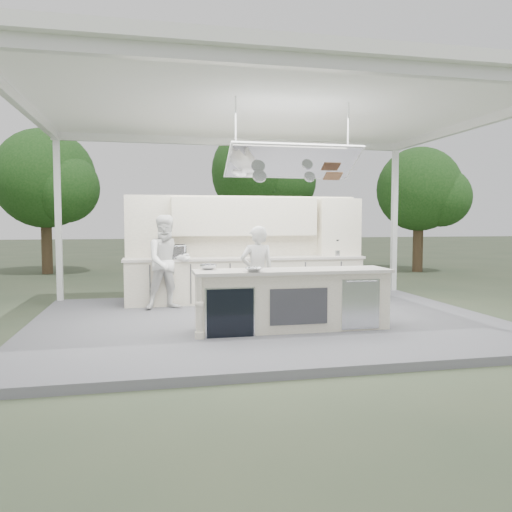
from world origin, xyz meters
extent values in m
plane|color=#434B33|center=(0.00, 0.00, 0.00)|extent=(90.00, 90.00, 0.00)
cube|color=#56555A|center=(0.00, 0.00, 0.06)|extent=(8.00, 6.00, 0.12)
cube|color=white|center=(3.90, 2.90, 1.85)|extent=(0.12, 0.12, 3.70)
cube|color=white|center=(-3.90, 2.90, 1.85)|extent=(0.12, 0.12, 3.70)
cube|color=white|center=(0.00, 0.00, 3.78)|extent=(8.20, 6.20, 0.16)
cube|color=white|center=(0.00, -2.90, 3.62)|extent=(8.00, 0.12, 0.16)
cube|color=white|center=(0.00, 2.90, 3.62)|extent=(8.00, 0.12, 0.16)
cube|color=white|center=(-3.90, 0.00, 3.62)|extent=(0.12, 6.00, 0.16)
cube|color=white|center=(3.90, 0.00, 3.62)|extent=(0.12, 6.00, 0.16)
cube|color=white|center=(0.20, -0.90, 2.75)|extent=(2.00, 0.71, 0.43)
cube|color=white|center=(0.20, -0.90, 2.75)|extent=(2.06, 0.76, 0.46)
cylinder|color=white|center=(-0.70, -0.90, 3.23)|extent=(0.02, 0.02, 0.95)
cylinder|color=white|center=(1.10, -0.90, 3.23)|extent=(0.02, 0.02, 0.95)
cylinder|color=silver|center=(-0.30, -0.75, 2.53)|extent=(0.22, 0.14, 0.21)
cylinder|color=silver|center=(0.50, -0.80, 2.53)|extent=(0.18, 0.12, 0.18)
cube|color=brown|center=(0.90, -0.78, 2.55)|extent=(0.28, 0.18, 0.12)
cube|color=white|center=(0.20, -0.90, 0.57)|extent=(3.00, 0.70, 0.90)
cube|color=silver|center=(0.20, -0.90, 1.04)|extent=(3.10, 0.78, 0.05)
cylinder|color=white|center=(-1.30, -1.25, 0.58)|extent=(0.11, 0.11, 0.92)
cube|color=black|center=(-0.85, -1.25, 0.48)|extent=(0.70, 0.04, 0.72)
cube|color=silver|center=(-0.85, -1.26, 0.48)|extent=(0.74, 0.03, 0.72)
cube|color=#333338|center=(0.20, -1.26, 0.54)|extent=(0.90, 0.02, 0.55)
cube|color=silver|center=(1.20, -1.26, 0.54)|extent=(0.62, 0.02, 0.78)
cube|color=white|center=(0.00, 1.90, 0.57)|extent=(5.00, 0.65, 0.90)
cube|color=silver|center=(0.00, 1.90, 1.04)|extent=(5.08, 0.72, 0.05)
cube|color=white|center=(0.00, 2.20, 1.25)|extent=(5.00, 0.10, 2.25)
cube|color=white|center=(0.00, 2.07, 1.92)|extent=(3.10, 0.38, 0.80)
cube|color=white|center=(2.10, 2.02, 1.67)|extent=(0.90, 0.45, 1.30)
cube|color=brown|center=(2.10, 2.02, 1.67)|extent=(0.84, 0.40, 0.03)
cylinder|color=silver|center=(2.00, 1.88, 1.13)|extent=(0.20, 0.20, 0.12)
cylinder|color=black|center=(2.00, 1.88, 1.29)|extent=(0.17, 0.17, 0.20)
cylinder|color=black|center=(2.35, 1.88, 1.12)|extent=(0.16, 0.16, 0.10)
cone|color=black|center=(2.35, 1.88, 1.29)|extent=(0.14, 0.14, 0.24)
cylinder|color=#4F3827|center=(-5.50, 10.00, 1.05)|extent=(0.36, 0.36, 2.10)
sphere|color=#2E5B21|center=(-5.50, 10.00, 3.29)|extent=(3.40, 3.40, 3.40)
sphere|color=#2E5B21|center=(-4.82, 9.49, 2.95)|extent=(2.38, 2.38, 2.38)
cylinder|color=#4F3827|center=(2.50, 12.00, 1.22)|extent=(0.36, 0.36, 2.45)
sphere|color=#2E5B21|center=(2.50, 12.00, 3.85)|extent=(4.00, 4.00, 4.00)
sphere|color=#2E5B21|center=(3.30, 11.40, 3.45)|extent=(2.80, 2.80, 2.80)
cylinder|color=#4F3827|center=(7.50, 8.00, 0.96)|extent=(0.36, 0.36, 1.92)
sphere|color=#2E5B21|center=(7.50, 8.00, 2.97)|extent=(3.00, 3.00, 3.00)
sphere|color=#2E5B21|center=(8.10, 7.55, 2.67)|extent=(2.10, 2.10, 2.10)
imported|color=silver|center=(-0.18, -0.03, 0.93)|extent=(0.61, 0.41, 1.63)
imported|color=white|center=(-1.66, 1.37, 1.04)|extent=(1.01, 0.85, 1.83)
imported|color=#B7B9BE|center=(-1.55, 1.70, 1.21)|extent=(0.53, 0.38, 0.28)
imported|color=#B4B6BB|center=(-0.47, -1.15, 1.10)|extent=(0.32, 0.32, 0.07)
imported|color=silver|center=(-1.10, -0.65, 1.11)|extent=(0.30, 0.30, 0.08)
camera|label=1|loc=(-1.98, -8.41, 1.83)|focal=35.00mm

